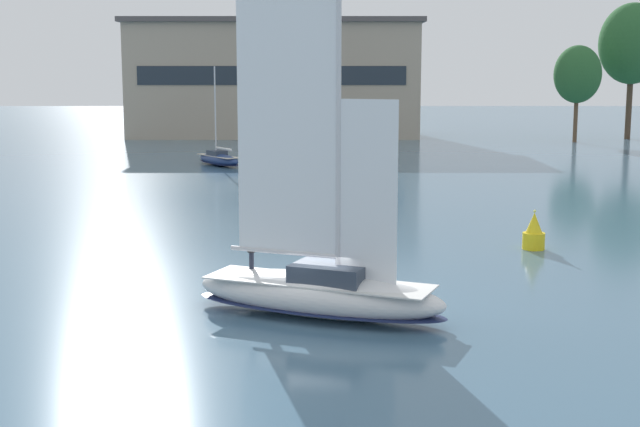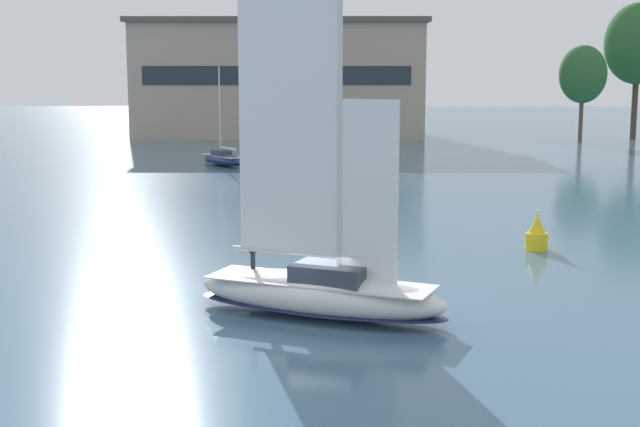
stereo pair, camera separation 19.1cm
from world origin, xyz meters
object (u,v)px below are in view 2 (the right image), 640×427
at_px(tree_shore_left, 583,75).
at_px(channel_buoy, 537,234).
at_px(sailboat_moored_mid_channel, 223,159).
at_px(tree_shore_center, 638,44).
at_px(sailboat_main, 320,288).

relative_size(tree_shore_left, channel_buoy, 5.85).
distance_m(sailboat_moored_mid_channel, channel_buoy, 47.93).
height_order(tree_shore_left, tree_shore_center, tree_shore_center).
xyz_separation_m(tree_shore_center, sailboat_main, (-43.17, -90.26, -11.97)).
distance_m(tree_shore_left, sailboat_main, 91.76).
bearing_deg(tree_shore_center, sailboat_main, -115.56).
height_order(tree_shore_center, channel_buoy, tree_shore_center).
height_order(tree_shore_left, sailboat_main, sailboat_main).
bearing_deg(tree_shore_left, sailboat_main, -111.99).
relative_size(tree_shore_center, sailboat_main, 1.28).
xyz_separation_m(tree_shore_left, tree_shore_center, (8.94, 5.48, 4.12)).
relative_size(tree_shore_left, sailboat_moored_mid_channel, 1.28).
relative_size(sailboat_main, sailboat_moored_mid_channel, 1.46).
relative_size(tree_shore_center, sailboat_moored_mid_channel, 1.87).
xyz_separation_m(tree_shore_left, sailboat_moored_mid_channel, (-44.53, -28.86, -8.31)).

